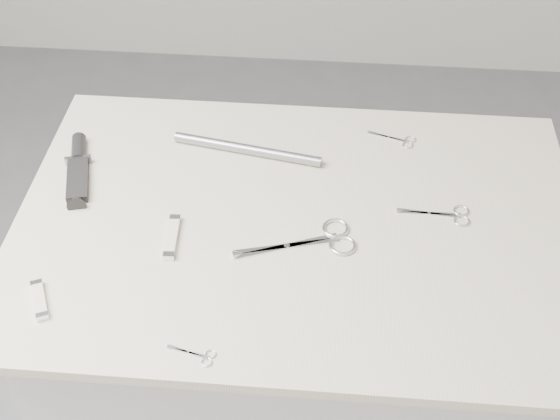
# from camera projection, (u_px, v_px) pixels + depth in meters

# --- Properties ---
(plinth) EXTENTS (0.90, 0.60, 0.90)m
(plinth) POSITION_uv_depth(u_px,v_px,m) (294.00, 377.00, 1.70)
(plinth) COLOR silver
(plinth) RESTS_ON ground
(display_board) EXTENTS (1.00, 0.70, 0.02)m
(display_board) POSITION_uv_depth(u_px,v_px,m) (297.00, 225.00, 1.38)
(display_board) COLOR beige
(display_board) RESTS_ON plinth
(large_shears) EXTENTS (0.21, 0.12, 0.01)m
(large_shears) POSITION_uv_depth(u_px,v_px,m) (320.00, 240.00, 1.34)
(large_shears) COLOR silver
(large_shears) RESTS_ON display_board
(embroidery_scissors_a) EXTENTS (0.13, 0.06, 0.00)m
(embroidery_scissors_a) POSITION_uv_depth(u_px,v_px,m) (448.00, 215.00, 1.39)
(embroidery_scissors_a) COLOR silver
(embroidery_scissors_a) RESTS_ON display_board
(embroidery_scissors_b) EXTENTS (0.10, 0.05, 0.00)m
(embroidery_scissors_b) POSITION_uv_depth(u_px,v_px,m) (399.00, 140.00, 1.55)
(embroidery_scissors_b) COLOR silver
(embroidery_scissors_b) RESTS_ON display_board
(tiny_scissors) EXTENTS (0.08, 0.04, 0.00)m
(tiny_scissors) POSITION_uv_depth(u_px,v_px,m) (197.00, 355.00, 1.16)
(tiny_scissors) COLOR silver
(tiny_scissors) RESTS_ON display_board
(sheathed_knife) EXTENTS (0.07, 0.19, 0.02)m
(sheathed_knife) POSITION_uv_depth(u_px,v_px,m) (78.00, 166.00, 1.48)
(sheathed_knife) COLOR black
(sheathed_knife) RESTS_ON display_board
(pocket_knife_a) EXTENTS (0.03, 0.10, 0.01)m
(pocket_knife_a) POSITION_uv_depth(u_px,v_px,m) (172.00, 237.00, 1.34)
(pocket_knife_a) COLOR beige
(pocket_knife_a) RESTS_ON display_board
(pocket_knife_b) EXTENTS (0.05, 0.08, 0.01)m
(pocket_knife_b) POSITION_uv_depth(u_px,v_px,m) (40.00, 300.00, 1.24)
(pocket_knife_b) COLOR beige
(pocket_knife_b) RESTS_ON display_board
(metal_rail) EXTENTS (0.29, 0.07, 0.02)m
(metal_rail) POSITION_uv_depth(u_px,v_px,m) (247.00, 149.00, 1.51)
(metal_rail) COLOR gray
(metal_rail) RESTS_ON display_board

